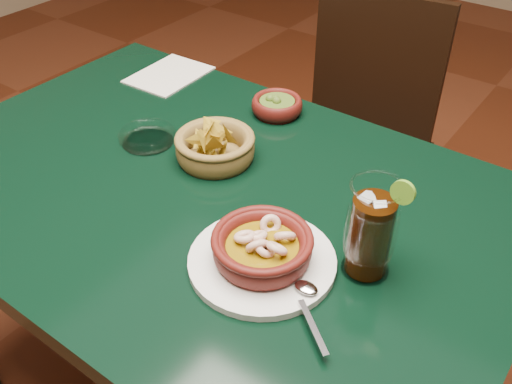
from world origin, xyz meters
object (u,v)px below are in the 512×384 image
Objects in this scene: dining_table at (206,224)px; dining_chair at (355,137)px; chip_basket at (215,147)px; cola_drink at (371,230)px; shrimp_plate at (262,251)px.

dining_chair is (-0.02, 0.71, -0.16)m from dining_table.
dining_table is 0.16m from chip_basket.
cola_drink is (0.35, -0.02, 0.18)m from dining_table.
dining_chair reaches higher than chip_basket.
dining_chair reaches higher than shrimp_plate.
dining_table is at bearing -88.06° from dining_chair.
dining_table is 6.29× the size of cola_drink.
shrimp_plate reaches higher than dining_table.
cola_drink is at bearing -62.39° from dining_chair.
dining_table is 0.73m from dining_chair.
dining_chair is 4.67× the size of cola_drink.
shrimp_plate is (0.22, -0.11, 0.13)m from dining_table.
shrimp_plate is 0.17m from cola_drink.
dining_chair is 4.61× the size of chip_basket.
dining_chair is at bearing 106.44° from shrimp_plate.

